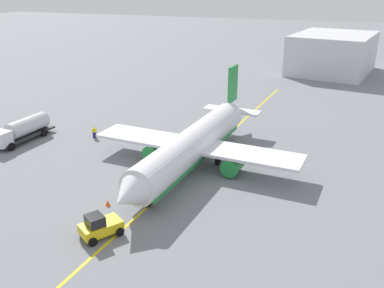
# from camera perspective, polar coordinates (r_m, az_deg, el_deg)

# --- Properties ---
(ground_plane) EXTENTS (400.00, 400.00, 0.00)m
(ground_plane) POSITION_cam_1_polar(r_m,az_deg,el_deg) (51.69, -0.00, -3.10)
(ground_plane) COLOR slate
(airplane) EXTENTS (33.19, 26.44, 9.88)m
(airplane) POSITION_cam_1_polar(r_m,az_deg,el_deg) (51.00, 0.22, -0.07)
(airplane) COLOR white
(airplane) RESTS_ON ground
(fuel_tanker) EXTENTS (10.05, 3.42, 3.15)m
(fuel_tanker) POSITION_cam_1_polar(r_m,az_deg,el_deg) (63.83, -21.89, 1.83)
(fuel_tanker) COLOR #2D2D33
(fuel_tanker) RESTS_ON ground
(pushback_tug) EXTENTS (4.11, 3.80, 2.20)m
(pushback_tug) POSITION_cam_1_polar(r_m,az_deg,el_deg) (39.00, -12.33, -10.77)
(pushback_tug) COLOR yellow
(pushback_tug) RESTS_ON ground
(refueling_worker) EXTENTS (0.37, 0.53, 1.71)m
(refueling_worker) POSITION_cam_1_polar(r_m,az_deg,el_deg) (62.32, -13.01, 1.53)
(refueling_worker) COLOR navy
(refueling_worker) RESTS_ON ground
(safety_cone_nose) EXTENTS (0.52, 0.52, 0.58)m
(safety_cone_nose) POSITION_cam_1_polar(r_m,az_deg,el_deg) (43.98, -11.29, -7.81)
(safety_cone_nose) COLOR #F2590F
(safety_cone_nose) RESTS_ON ground
(distant_hangar) EXTENTS (25.12, 20.77, 9.16)m
(distant_hangar) POSITION_cam_1_polar(r_m,az_deg,el_deg) (109.75, 18.41, 11.54)
(distant_hangar) COLOR silver
(distant_hangar) RESTS_ON ground
(taxi_line_marking) EXTENTS (84.95, 7.47, 0.01)m
(taxi_line_marking) POSITION_cam_1_polar(r_m,az_deg,el_deg) (51.69, -0.00, -3.09)
(taxi_line_marking) COLOR yellow
(taxi_line_marking) RESTS_ON ground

